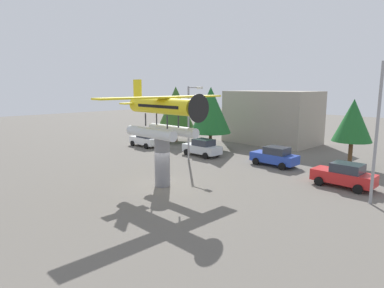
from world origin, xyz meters
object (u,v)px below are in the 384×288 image
at_px(tree_west, 176,108).
at_px(tree_center_back, 353,121).
at_px(floatplane_monument, 163,113).
at_px(streetlight_primary, 190,118).
at_px(car_mid_silver, 202,147).
at_px(streetlight_secondary, 381,124).
at_px(car_near_white, 145,139).
at_px(tree_east, 211,110).
at_px(display_pedestal, 162,161).
at_px(car_far_blue, 275,156).
at_px(storefront_building, 272,117).
at_px(car_distant_red, 344,175).

xyz_separation_m(tree_west, tree_center_back, (21.20, 1.67, -0.24)).
distance_m(floatplane_monument, tree_west, 19.74).
relative_size(floatplane_monument, streetlight_primary, 1.46).
bearing_deg(tree_center_back, car_mid_silver, -155.20).
height_order(streetlight_secondary, tree_west, streetlight_secondary).
xyz_separation_m(car_near_white, tree_center_back, (21.15, 6.65, 3.27)).
bearing_deg(tree_west, tree_east, -8.50).
relative_size(streetlight_secondary, tree_west, 1.20).
relative_size(display_pedestal, streetlight_secondary, 0.42).
bearing_deg(display_pedestal, floatplane_monument, -0.51).
xyz_separation_m(car_near_white, tree_west, (-0.05, 4.98, 3.51)).
distance_m(tree_west, tree_east, 7.00).
height_order(floatplane_monument, car_far_blue, floatplane_monument).
relative_size(car_near_white, car_far_blue, 1.00).
bearing_deg(tree_east, car_near_white, -150.15).
distance_m(car_mid_silver, tree_west, 10.18).
bearing_deg(streetlight_primary, car_mid_silver, 105.61).
relative_size(car_mid_silver, tree_center_back, 0.70).
distance_m(car_far_blue, storefront_building, 13.22).
bearing_deg(tree_east, car_far_blue, -10.31).
distance_m(floatplane_monument, tree_center_back, 17.17).
height_order(car_near_white, tree_east, tree_east).
bearing_deg(car_near_white, storefront_building, -124.66).
relative_size(tree_west, tree_east, 1.01).
height_order(floatplane_monument, car_near_white, floatplane_monument).
xyz_separation_m(car_distant_red, streetlight_secondary, (2.70, -2.34, 4.04)).
distance_m(floatplane_monument, car_distant_red, 13.59).
relative_size(streetlight_secondary, tree_east, 1.21).
relative_size(streetlight_primary, storefront_building, 0.65).
height_order(car_near_white, car_distant_red, same).
relative_size(car_near_white, car_distant_red, 1.00).
height_order(car_mid_silver, tree_east, tree_east).
bearing_deg(display_pedestal, car_near_white, 147.23).
relative_size(floatplane_monument, storefront_building, 0.96).
relative_size(car_far_blue, storefront_building, 0.39).
height_order(car_distant_red, tree_center_back, tree_center_back).
bearing_deg(floatplane_monument, display_pedestal, 180.00).
xyz_separation_m(streetlight_secondary, tree_west, (-25.93, 7.26, -0.52)).
relative_size(car_far_blue, streetlight_secondary, 0.49).
bearing_deg(tree_center_back, streetlight_primary, -145.35).
relative_size(car_near_white, storefront_building, 0.39).
relative_size(floatplane_monument, car_near_white, 2.48).
height_order(display_pedestal, car_far_blue, display_pedestal).
relative_size(streetlight_primary, streetlight_secondary, 0.83).
height_order(floatplane_monument, tree_east, floatplane_monument).
relative_size(car_near_white, tree_west, 0.59).
height_order(streetlight_primary, tree_east, streetlight_primary).
bearing_deg(tree_east, tree_west, 171.50).
bearing_deg(car_near_white, display_pedestal, 147.23).
height_order(display_pedestal, tree_east, tree_east).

